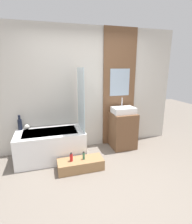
% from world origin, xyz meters
% --- Properties ---
extents(ground_plane, '(12.00, 12.00, 0.00)m').
position_xyz_m(ground_plane, '(0.00, 0.00, 0.00)').
color(ground_plane, slate).
extents(wall_tiled_back, '(4.20, 0.06, 2.60)m').
position_xyz_m(wall_tiled_back, '(0.00, 1.58, 1.30)').
color(wall_tiled_back, beige).
rests_on(wall_tiled_back, ground_plane).
extents(wall_wood_accent, '(0.76, 0.04, 2.60)m').
position_xyz_m(wall_wood_accent, '(0.80, 1.53, 1.31)').
color(wall_wood_accent, brown).
rests_on(wall_wood_accent, ground_plane).
extents(bathtub, '(1.30, 0.71, 0.57)m').
position_xyz_m(bathtub, '(-0.78, 1.18, 0.29)').
color(bathtub, white).
rests_on(bathtub, ground_plane).
extents(glass_shower_screen, '(0.01, 0.61, 1.20)m').
position_xyz_m(glass_shower_screen, '(-0.17, 1.15, 1.18)').
color(glass_shower_screen, silver).
rests_on(glass_shower_screen, bathtub).
extents(wooden_step_bench, '(0.81, 0.32, 0.19)m').
position_xyz_m(wooden_step_bench, '(-0.30, 0.62, 0.10)').
color(wooden_step_bench, '#997047').
rests_on(wooden_step_bench, ground_plane).
extents(vanity_cabinet, '(0.52, 0.50, 0.80)m').
position_xyz_m(vanity_cabinet, '(0.80, 1.26, 0.40)').
color(vanity_cabinet, brown).
rests_on(vanity_cabinet, ground_plane).
extents(sink, '(0.49, 0.35, 0.33)m').
position_xyz_m(sink, '(0.80, 1.26, 0.86)').
color(sink, white).
rests_on(sink, vanity_cabinet).
extents(vase_tall_dark, '(0.08, 0.08, 0.30)m').
position_xyz_m(vase_tall_dark, '(-1.34, 1.44, 0.70)').
color(vase_tall_dark, black).
rests_on(vase_tall_dark, bathtub).
extents(vase_round_light, '(0.10, 0.10, 0.10)m').
position_xyz_m(vase_round_light, '(-1.22, 1.43, 0.63)').
color(vase_round_light, silver).
rests_on(vase_round_light, bathtub).
extents(bottle_soap_primary, '(0.05, 0.05, 0.16)m').
position_xyz_m(bottle_soap_primary, '(-0.46, 0.62, 0.26)').
color(bottle_soap_primary, red).
rests_on(bottle_soap_primary, wooden_step_bench).
extents(bottle_soap_secondary, '(0.04, 0.04, 0.15)m').
position_xyz_m(bottle_soap_secondary, '(-0.24, 0.62, 0.26)').
color(bottle_soap_secondary, '#38704C').
rests_on(bottle_soap_secondary, wooden_step_bench).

